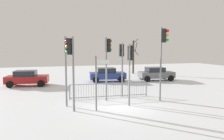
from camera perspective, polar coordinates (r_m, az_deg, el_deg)
name	(u,v)px	position (r m, az deg, el deg)	size (l,w,h in m)	color
ground_plane	(120,106)	(13.12, 2.19, -9.86)	(60.00, 60.00, 0.00)	white
traffic_light_rear_left	(108,54)	(14.15, -1.17, 4.30)	(0.51, 0.42, 4.31)	slate
traffic_light_foreground_right	(163,48)	(14.33, 13.83, 5.98)	(0.45, 0.48, 4.95)	slate
traffic_light_mid_left	(122,57)	(15.45, 2.62, 3.51)	(0.33, 0.57, 3.97)	slate
traffic_light_mid_right	(71,57)	(11.87, -11.15, 3.53)	(0.47, 0.47, 4.22)	slate
traffic_light_rear_right	(131,61)	(12.97, 5.09, 2.56)	(0.47, 0.46, 3.83)	slate
traffic_light_foreground_left	(67,55)	(13.01, -12.08, 3.92)	(0.49, 0.44, 4.28)	slate
direction_sign_post	(97,80)	(11.88, -4.08, -2.81)	(0.77, 0.25, 3.16)	slate
pedestrian_guard_railing	(110,90)	(15.12, -0.65, -5.55)	(5.74, 0.44, 1.07)	slate
car_red_far	(27,78)	(21.38, -22.22, -2.01)	(3.97, 2.29, 1.47)	maroon
car_blue_mid	(107,74)	(22.43, -1.32, -1.20)	(3.98, 2.32, 1.47)	navy
car_grey_trailing	(156,74)	(23.65, 11.90, -0.95)	(3.96, 2.26, 1.47)	slate
bare_tree_left	(133,56)	(29.49, 5.89, 3.82)	(1.18, 1.47, 4.92)	#473828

